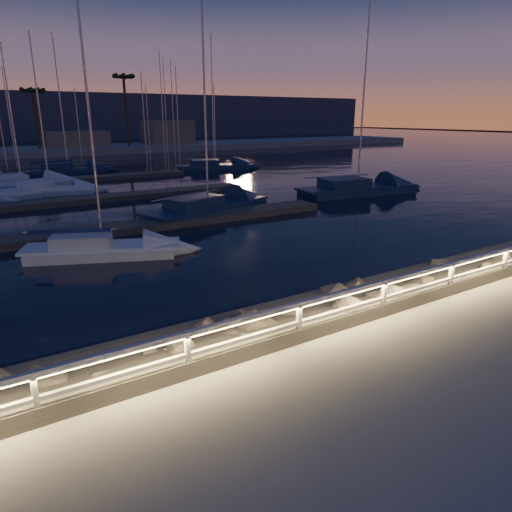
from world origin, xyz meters
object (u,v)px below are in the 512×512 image
object	(u,v)px
sailboat_d	(355,188)
sailboat_k	(66,170)
guard_rail	(357,297)
sailboat_g	(19,183)
sailboat_b	(98,248)
sailboat_h	(205,207)
sailboat_j	(47,190)
sailboat_l	(212,166)

from	to	relation	value
sailboat_d	sailboat_k	distance (m)	31.34
sailboat_d	sailboat_k	world-z (taller)	sailboat_d
guard_rail	sailboat_g	world-z (taller)	sailboat_g
guard_rail	sailboat_b	distance (m)	12.73
sailboat_b	sailboat_k	bearing A→B (deg)	104.51
sailboat_h	sailboat_d	bearing A→B (deg)	-17.03
sailboat_j	sailboat_b	bearing A→B (deg)	-84.04
guard_rail	sailboat_j	world-z (taller)	sailboat_j
sailboat_g	sailboat_h	distance (m)	20.48
sailboat_k	sailboat_h	bearing A→B (deg)	-85.05
guard_rail	sailboat_h	world-z (taller)	sailboat_h
sailboat_l	sailboat_k	bearing A→B (deg)	179.05
sailboat_g	sailboat_l	bearing A→B (deg)	0.38
sailboat_b	sailboat_k	world-z (taller)	sailboat_k
sailboat_j	sailboat_l	world-z (taller)	sailboat_l
guard_rail	sailboat_g	distance (m)	36.60
sailboat_k	sailboat_g	bearing A→B (deg)	-125.02
sailboat_h	sailboat_j	xyz separation A→B (m)	(-7.36, 13.32, -0.04)
sailboat_j	sailboat_l	bearing A→B (deg)	33.06
sailboat_h	sailboat_g	bearing A→B (deg)	96.29
sailboat_b	sailboat_g	bearing A→B (deg)	114.47
sailboat_k	sailboat_d	bearing A→B (deg)	-59.61
sailboat_l	sailboat_d	bearing A→B (deg)	-68.96
sailboat_h	guard_rail	bearing A→B (deg)	-122.60
sailboat_j	sailboat_k	world-z (taller)	sailboat_k
sailboat_d	sailboat_j	world-z (taller)	sailboat_d
sailboat_h	sailboat_j	size ratio (longest dim) A/B	1.32
sailboat_d	sailboat_j	size ratio (longest dim) A/B	1.42
sailboat_g	sailboat_l	distance (m)	20.96
guard_rail	sailboat_h	bearing A→B (deg)	76.82
sailboat_b	sailboat_d	size ratio (longest dim) A/B	0.67
sailboat_j	sailboat_l	distance (m)	21.06
sailboat_b	sailboat_d	bearing A→B (deg)	38.93
guard_rail	sailboat_j	size ratio (longest dim) A/B	3.68
sailboat_b	sailboat_l	bearing A→B (deg)	77.23
sailboat_g	sailboat_l	xyz separation A→B (m)	(20.63, 3.73, -0.01)
sailboat_b	sailboat_d	distance (m)	22.50
sailboat_b	sailboat_j	distance (m)	19.10
guard_rail	sailboat_l	xyz separation A→B (m)	(15.93, 40.02, -0.95)
sailboat_j	sailboat_l	size ratio (longest dim) A/B	0.82
sailboat_d	sailboat_g	world-z (taller)	sailboat_d
sailboat_j	sailboat_k	distance (m)	14.16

